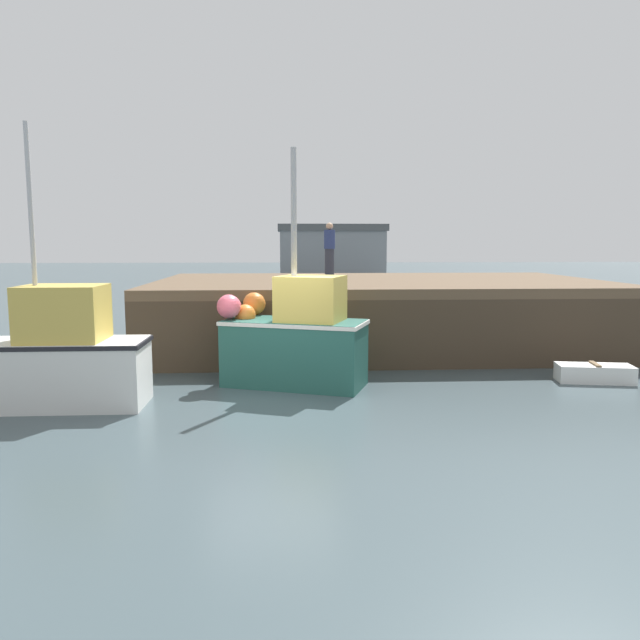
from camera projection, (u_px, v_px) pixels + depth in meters
ground at (271, 405)px, 11.54m from camera, size 120.00×160.00×0.10m
pier at (381, 292)px, 17.36m from camera, size 12.88×7.61×1.93m
fishing_boat_near_left at (45, 359)px, 11.17m from camera, size 3.89×1.32×5.14m
fishing_boat_near_right at (294, 339)px, 12.82m from camera, size 3.25×2.37×4.94m
rowboat at (594, 373)px, 13.24m from camera, size 1.66×0.90×0.42m
dockworker at (329, 250)px, 18.60m from camera, size 0.34×0.34×1.69m
warehouse at (331, 253)px, 45.98m from camera, size 7.97×5.34×4.33m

